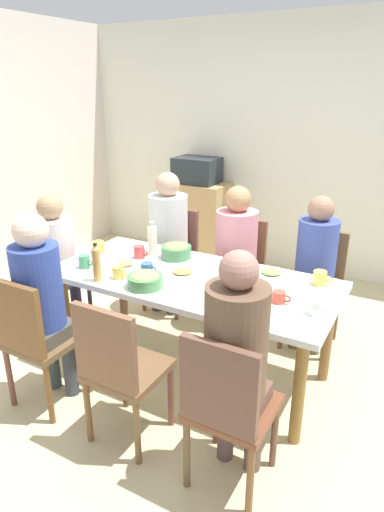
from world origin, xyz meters
name	(u,v)px	position (x,y,z in m)	size (l,w,h in m)	color
ground_plane	(192,368)	(0.00, 0.00, 0.00)	(6.03, 6.03, 0.00)	#C6B98B
wall_back	(298,149)	(0.00, 2.29, 1.30)	(5.27, 0.12, 2.60)	silver
dining_table	(192,288)	(0.00, 0.00, 0.65)	(1.93, 0.87, 0.73)	white
chair_0	(34,336)	(-0.64, -0.82, 0.51)	(0.40, 0.40, 0.90)	brown
person_0	(41,295)	(-0.64, -0.73, 0.75)	(0.30, 0.30, 1.26)	#364546
chair_1	(316,281)	(0.64, 0.82, 0.51)	(0.40, 0.40, 0.90)	brown
person_1	(315,261)	(0.64, 0.72, 0.72)	(0.30, 0.30, 1.20)	brown
chair_2	(50,269)	(-1.34, 0.00, 0.51)	(0.40, 0.40, 0.90)	#272F4D
person_2	(56,250)	(-1.25, 0.00, 0.69)	(0.32, 0.32, 1.14)	#333256
chair_3	(174,253)	(-0.64, 0.82, 0.51)	(0.40, 0.40, 0.90)	brown
person_3	(168,230)	(-0.64, 0.73, 0.76)	(0.34, 0.34, 1.25)	#3A3B49
chair_4	(227,405)	(0.64, -0.82, 0.51)	(0.40, 0.40, 0.90)	brown
person_4	(236,353)	(0.64, -0.73, 0.75)	(0.30, 0.30, 1.27)	brown
chair_5	(239,266)	(0.00, 0.82, 0.51)	(0.40, 0.40, 0.90)	brown
person_5	(236,244)	(0.00, 0.73, 0.73)	(0.34, 0.34, 1.21)	#47443D
chair_6	(119,366)	(0.00, -0.82, 0.51)	(0.40, 0.40, 0.90)	brown
plate_0	(232,288)	(0.32, -0.06, 0.74)	(0.23, 0.23, 0.04)	white
plate_1	(271,274)	(0.46, 0.28, 0.74)	(0.25, 0.25, 0.04)	white
plate_2	(183,273)	(-0.07, 0.00, 0.74)	(0.25, 0.25, 0.04)	silver
plate_3	(125,265)	(-0.50, -0.08, 0.74)	(0.21, 0.21, 0.04)	white
bowl_0	(176,251)	(-0.28, 0.26, 0.78)	(0.23, 0.23, 0.11)	#457C4D
bowl_1	(145,280)	(-0.19, -0.28, 0.77)	(0.23, 0.23, 0.10)	#4B884D
cup_0	(98,247)	(-0.86, 0.06, 0.77)	(0.12, 0.09, 0.09)	#E8C249
cup_1	(140,252)	(-0.51, 0.12, 0.77)	(0.12, 0.08, 0.09)	#CC4645
cup_2	(85,262)	(-0.74, -0.23, 0.77)	(0.11, 0.08, 0.09)	#469462
cup_3	(320,278)	(0.78, 0.29, 0.77)	(0.12, 0.09, 0.09)	#E4CE56
cup_4	(147,268)	(-0.30, -0.09, 0.76)	(0.12, 0.08, 0.07)	#3A5D96
cup_5	(279,297)	(0.63, -0.08, 0.76)	(0.11, 0.08, 0.07)	#D54C39
cup_6	(118,273)	(-0.42, -0.26, 0.77)	(0.11, 0.08, 0.08)	#E2C352
cup_7	(316,307)	(0.86, -0.12, 0.77)	(0.12, 0.08, 0.08)	white
bottle_0	(224,295)	(0.39, -0.33, 0.82)	(0.07, 0.07, 0.20)	red
bottle_1	(262,305)	(0.62, -0.34, 0.82)	(0.06, 0.06, 0.21)	#56843F
bottle_2	(152,239)	(-0.47, 0.23, 0.85)	(0.07, 0.07, 0.26)	silver
bottle_3	(96,263)	(-0.51, -0.35, 0.85)	(0.06, 0.06, 0.26)	gold
side_cabinet	(197,221)	(-1.04, 1.99, 0.45)	(0.70, 0.44, 0.90)	tan
microwave	(197,170)	(-1.04, 1.99, 1.04)	(0.48, 0.36, 0.28)	#212A2F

